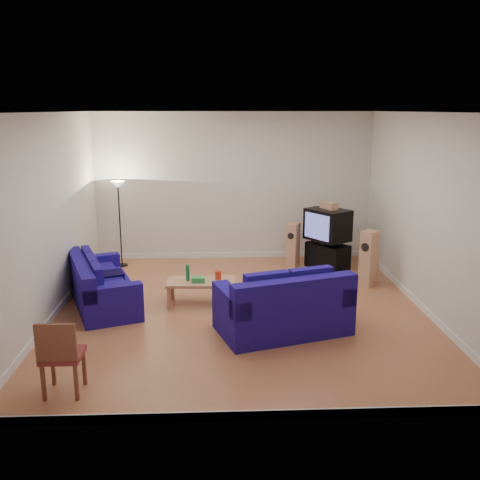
{
  "coord_description": "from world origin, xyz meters",
  "views": [
    {
      "loc": [
        -0.39,
        -8.33,
        3.25
      ],
      "look_at": [
        0.0,
        0.4,
        1.1
      ],
      "focal_mm": 40.0,
      "sensor_mm": 36.0,
      "label": 1
    }
  ],
  "objects_px": {
    "tv_stand": "(327,256)",
    "television": "(327,225)",
    "coffee_table": "(201,284)",
    "sofa_three_seat": "(100,288)",
    "sofa_loveseat": "(285,310)"
  },
  "relations": [
    {
      "from": "tv_stand",
      "to": "television",
      "type": "height_order",
      "value": "television"
    },
    {
      "from": "sofa_three_seat",
      "to": "sofa_loveseat",
      "type": "distance_m",
      "value": 3.24
    },
    {
      "from": "sofa_loveseat",
      "to": "tv_stand",
      "type": "xyz_separation_m",
      "value": [
        1.31,
        3.26,
        -0.09
      ]
    },
    {
      "from": "sofa_loveseat",
      "to": "tv_stand",
      "type": "distance_m",
      "value": 3.52
    },
    {
      "from": "tv_stand",
      "to": "television",
      "type": "bearing_deg",
      "value": -74.02
    },
    {
      "from": "coffee_table",
      "to": "tv_stand",
      "type": "height_order",
      "value": "tv_stand"
    },
    {
      "from": "sofa_loveseat",
      "to": "tv_stand",
      "type": "bearing_deg",
      "value": 50.59
    },
    {
      "from": "coffee_table",
      "to": "sofa_three_seat",
      "type": "bearing_deg",
      "value": 179.06
    },
    {
      "from": "sofa_three_seat",
      "to": "tv_stand",
      "type": "bearing_deg",
      "value": 94.11
    },
    {
      "from": "tv_stand",
      "to": "coffee_table",
      "type": "bearing_deg",
      "value": -89.11
    },
    {
      "from": "sofa_loveseat",
      "to": "television",
      "type": "distance_m",
      "value": 3.5
    },
    {
      "from": "coffee_table",
      "to": "television",
      "type": "xyz_separation_m",
      "value": [
        2.54,
        1.95,
        0.58
      ]
    },
    {
      "from": "sofa_three_seat",
      "to": "tv_stand",
      "type": "xyz_separation_m",
      "value": [
        4.29,
        1.97,
        -0.04
      ]
    },
    {
      "from": "sofa_three_seat",
      "to": "tv_stand",
      "type": "height_order",
      "value": "sofa_three_seat"
    },
    {
      "from": "sofa_loveseat",
      "to": "coffee_table",
      "type": "distance_m",
      "value": 1.79
    }
  ]
}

